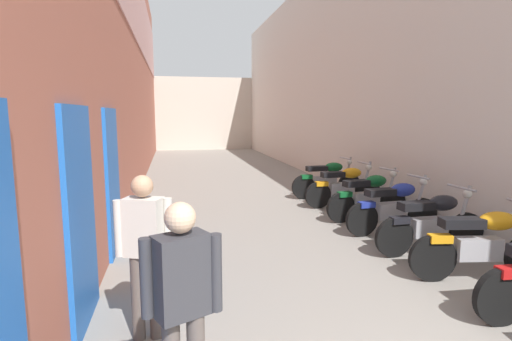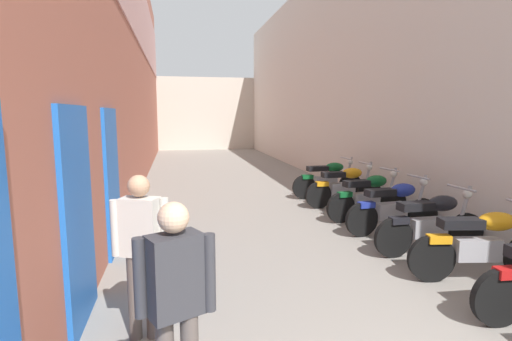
# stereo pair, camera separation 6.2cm
# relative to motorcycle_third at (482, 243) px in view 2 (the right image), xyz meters

# --- Properties ---
(ground_plane) EXTENTS (39.18, 39.18, 0.00)m
(ground_plane) POSITION_rel_motorcycle_third_xyz_m (-1.90, 6.11, -0.50)
(ground_plane) COLOR gray
(building_left) EXTENTS (0.45, 23.18, 7.46)m
(building_left) POSITION_rel_motorcycle_third_xyz_m (-4.94, 8.06, 3.27)
(building_left) COLOR #B76651
(building_left) RESTS_ON ground
(building_right) EXTENTS (0.45, 23.18, 6.76)m
(building_right) POSITION_rel_motorcycle_third_xyz_m (1.14, 8.11, 2.88)
(building_right) COLOR beige
(building_right) RESTS_ON ground
(building_far_end) EXTENTS (8.68, 2.00, 4.25)m
(building_far_end) POSITION_rel_motorcycle_third_xyz_m (-1.90, 20.70, 1.63)
(building_far_end) COLOR beige
(building_far_end) RESTS_ON ground
(motorcycle_third) EXTENTS (1.84, 0.58, 1.04)m
(motorcycle_third) POSITION_rel_motorcycle_third_xyz_m (0.00, 0.00, 0.00)
(motorcycle_third) COLOR black
(motorcycle_third) RESTS_ON ground
(motorcycle_fourth) EXTENTS (1.85, 0.58, 1.04)m
(motorcycle_fourth) POSITION_rel_motorcycle_third_xyz_m (0.00, 1.01, 0.00)
(motorcycle_fourth) COLOR black
(motorcycle_fourth) RESTS_ON ground
(motorcycle_fifth) EXTENTS (1.85, 0.58, 1.04)m
(motorcycle_fifth) POSITION_rel_motorcycle_third_xyz_m (0.00, 2.08, 0.00)
(motorcycle_fifth) COLOR black
(motorcycle_fifth) RESTS_ON ground
(motorcycle_sixth) EXTENTS (1.84, 0.58, 1.04)m
(motorcycle_sixth) POSITION_rel_motorcycle_third_xyz_m (0.00, 3.03, 0.00)
(motorcycle_sixth) COLOR black
(motorcycle_sixth) RESTS_ON ground
(motorcycle_seventh) EXTENTS (1.85, 0.58, 1.04)m
(motorcycle_seventh) POSITION_rel_motorcycle_third_xyz_m (0.00, 4.17, 0.00)
(motorcycle_seventh) COLOR black
(motorcycle_seventh) RESTS_ON ground
(motorcycle_eighth) EXTENTS (1.85, 0.58, 1.04)m
(motorcycle_eighth) POSITION_rel_motorcycle_third_xyz_m (0.00, 5.20, 0.00)
(motorcycle_eighth) COLOR black
(motorcycle_eighth) RESTS_ON ground
(pedestrian_by_doorway) EXTENTS (0.52, 0.32, 1.57)m
(pedestrian_by_doorway) POSITION_rel_motorcycle_third_xyz_m (-3.78, -1.70, 0.42)
(pedestrian_by_doorway) COLOR #564C47
(pedestrian_by_doorway) RESTS_ON ground
(pedestrian_mid_alley) EXTENTS (0.52, 0.31, 1.57)m
(pedestrian_mid_alley) POSITION_rel_motorcycle_third_xyz_m (-4.09, -0.50, 0.42)
(pedestrian_mid_alley) COLOR #564C47
(pedestrian_mid_alley) RESTS_ON ground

